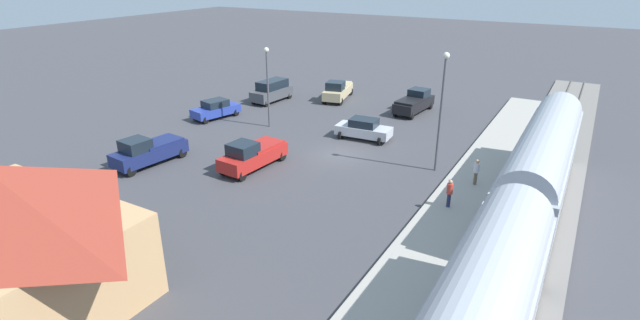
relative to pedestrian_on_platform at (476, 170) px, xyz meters
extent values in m
plane|color=#424247|center=(10.29, -0.92, -1.28)|extent=(200.00, 200.00, 0.00)
cube|color=slate|center=(-3.71, -0.92, -1.19)|extent=(4.80, 70.00, 0.18)
cube|color=#59544C|center=(-4.43, -0.92, -1.04)|extent=(0.10, 70.00, 0.12)
cube|color=#59544C|center=(-2.99, -0.92, -1.04)|extent=(0.10, 70.00, 0.12)
cube|color=#A8A399|center=(0.29, -0.92, -1.13)|extent=(3.20, 46.00, 0.30)
cube|color=#ADB2BC|center=(-3.71, 0.69, 0.87)|extent=(2.90, 16.39, 3.70)
cube|color=#19389E|center=(-2.25, 0.69, 0.57)|extent=(0.04, 15.08, 0.36)
cylinder|color=#ADB2BC|center=(-3.71, 0.69, 2.62)|extent=(2.75, 15.73, 2.76)
cube|color=tan|center=(14.29, 21.08, 0.68)|extent=(10.34, 7.38, 3.92)
cube|color=#4C3323|center=(14.29, 17.36, -0.23)|extent=(1.10, 0.08, 2.10)
cylinder|color=brown|center=(0.00, 0.00, -0.56)|extent=(0.22, 0.22, 0.85)
cylinder|color=silver|center=(0.00, 0.00, 0.18)|extent=(0.36, 0.36, 0.62)
sphere|color=tan|center=(0.00, 0.00, 0.61)|extent=(0.24, 0.24, 0.24)
cylinder|color=#23284C|center=(0.59, 3.89, -0.56)|extent=(0.22, 0.22, 0.85)
cylinder|color=#CC3F33|center=(0.59, 3.89, 0.18)|extent=(0.36, 0.36, 0.62)
sphere|color=tan|center=(0.59, 3.89, 0.61)|extent=(0.24, 0.24, 0.24)
cube|color=silver|center=(10.23, -4.94, -0.56)|extent=(4.63, 2.17, 0.76)
cube|color=#19232D|center=(10.23, -4.94, 0.14)|extent=(2.28, 1.78, 0.64)
cylinder|color=black|center=(8.60, -5.86, -0.94)|extent=(0.22, 0.68, 0.68)
cylinder|color=black|center=(8.48, -4.27, -0.94)|extent=(0.22, 0.68, 0.68)
cylinder|color=black|center=(11.99, -5.61, -0.94)|extent=(0.22, 0.68, 0.68)
cylinder|color=black|center=(11.87, -4.01, -0.94)|extent=(0.22, 0.68, 0.68)
cube|color=red|center=(14.38, 4.39, -0.44)|extent=(2.33, 5.52, 0.92)
cube|color=#19232D|center=(14.45, 5.42, 0.44)|extent=(1.84, 1.84, 0.84)
cylinder|color=black|center=(13.67, 6.60, -0.90)|extent=(0.22, 0.76, 0.76)
cylinder|color=black|center=(15.38, 6.48, -0.90)|extent=(0.22, 0.76, 0.76)
cylinder|color=black|center=(13.37, 2.31, -0.90)|extent=(0.22, 0.76, 0.76)
cylinder|color=black|center=(15.09, 2.19, -0.90)|extent=(0.22, 0.76, 0.76)
cube|color=red|center=(14.31, 3.45, 0.12)|extent=(2.06, 3.09, 0.20)
cube|color=navy|center=(21.26, 7.60, -0.44)|extent=(2.55, 5.58, 0.92)
cube|color=#19232D|center=(21.37, 8.62, 0.44)|extent=(1.91, 1.91, 0.84)
cylinder|color=black|center=(20.64, 9.83, -0.90)|extent=(0.22, 0.76, 0.76)
cylinder|color=black|center=(22.35, 9.64, -0.90)|extent=(0.22, 0.76, 0.76)
cylinder|color=black|center=(20.16, 5.56, -0.90)|extent=(0.22, 0.76, 0.76)
cylinder|color=black|center=(21.87, 5.37, -0.90)|extent=(0.22, 0.76, 0.76)
cube|color=navy|center=(21.15, 6.66, 0.12)|extent=(2.18, 3.16, 0.20)
cube|color=black|center=(9.29, -14.26, -0.44)|extent=(2.44, 5.56, 0.92)
cube|color=#19232D|center=(9.20, -15.28, 0.44)|extent=(1.87, 1.88, 0.84)
cylinder|color=black|center=(9.96, -16.48, -0.90)|extent=(0.22, 0.76, 0.76)
cylinder|color=black|center=(8.24, -16.32, -0.90)|extent=(0.22, 0.76, 0.76)
cylinder|color=black|center=(10.35, -12.20, -0.90)|extent=(0.22, 0.76, 0.76)
cylinder|color=black|center=(8.63, -12.04, -0.90)|extent=(0.22, 0.76, 0.76)
cube|color=black|center=(9.38, -13.32, 0.12)|extent=(2.12, 3.13, 0.20)
cube|color=#283D9E|center=(24.68, -3.24, -0.56)|extent=(2.84, 4.81, 0.76)
cube|color=#19232D|center=(24.68, -3.24, 0.14)|extent=(2.08, 2.48, 0.64)
cylinder|color=black|center=(24.31, -1.40, -0.94)|extent=(0.22, 0.68, 0.68)
cylinder|color=black|center=(25.86, -1.78, -0.94)|extent=(0.22, 0.68, 0.68)
cylinder|color=black|center=(23.51, -4.71, -0.94)|extent=(0.22, 0.68, 0.68)
cylinder|color=black|center=(25.06, -5.08, -0.94)|extent=(0.22, 0.68, 0.68)
cube|color=#47494F|center=(23.62, -10.70, -0.44)|extent=(2.29, 5.02, 1.00)
cube|color=#19232D|center=(23.61, -10.85, 0.50)|extent=(1.95, 3.54, 0.88)
cylinder|color=black|center=(22.89, -8.74, -0.94)|extent=(0.22, 0.68, 0.68)
cylinder|color=black|center=(24.60, -8.86, -0.94)|extent=(0.22, 0.68, 0.68)
cylinder|color=black|center=(22.63, -12.53, -0.94)|extent=(0.22, 0.68, 0.68)
cylinder|color=black|center=(24.35, -12.65, -0.94)|extent=(0.22, 0.68, 0.68)
cube|color=#C6B284|center=(17.97, -14.88, -0.44)|extent=(3.11, 5.70, 0.92)
cube|color=#19232D|center=(17.75, -13.88, 0.44)|extent=(2.07, 2.07, 0.84)
cylinder|color=black|center=(16.66, -12.98, -0.90)|extent=(0.22, 0.76, 0.76)
cylinder|color=black|center=(18.33, -12.60, -0.90)|extent=(0.22, 0.76, 0.76)
cylinder|color=black|center=(17.61, -17.17, -0.90)|extent=(0.22, 0.76, 0.76)
cylinder|color=black|center=(19.29, -16.79, -0.90)|extent=(0.22, 0.76, 0.76)
cube|color=#C6B284|center=(18.18, -15.81, 0.12)|extent=(2.48, 3.31, 0.20)
cylinder|color=#515156|center=(3.09, -1.59, 2.62)|extent=(0.16, 0.16, 7.81)
sphere|color=#EAE5C6|center=(3.09, -1.59, 6.71)|extent=(0.44, 0.44, 0.44)
cylinder|color=#515156|center=(18.87, -3.69, 2.00)|extent=(0.16, 0.16, 6.56)
sphere|color=#EAE5C6|center=(18.87, -3.69, 5.46)|extent=(0.44, 0.44, 0.44)
camera|label=1|loc=(-5.38, 28.95, 12.11)|focal=26.77mm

